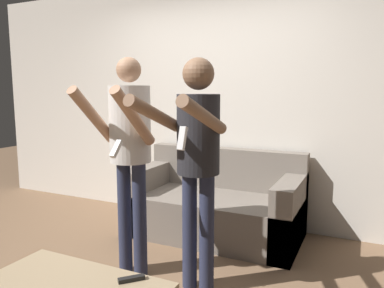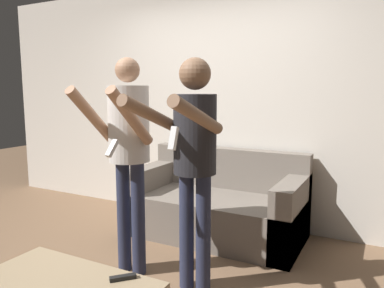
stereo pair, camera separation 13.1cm
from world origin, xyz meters
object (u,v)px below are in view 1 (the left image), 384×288
Objects in this scene: couch at (215,207)px; person_standing_left at (129,142)px; remote_far at (131,279)px; person_standing_right at (197,149)px.

person_standing_left is (-0.29, -1.08, 0.79)m from couch.
remote_far is at bearing -82.80° from couch.
person_standing_right is 12.70× the size of remote_far.
couch reaches higher than remote_far.
person_standing_left is 1.13m from remote_far.
remote_far is at bearing -55.28° from person_standing_left.
person_standing_right is (0.29, -1.09, 0.78)m from couch.
remote_far is at bearing -94.62° from person_standing_right.
person_standing_right is 0.98m from remote_far.
couch is 1.02× the size of person_standing_right.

